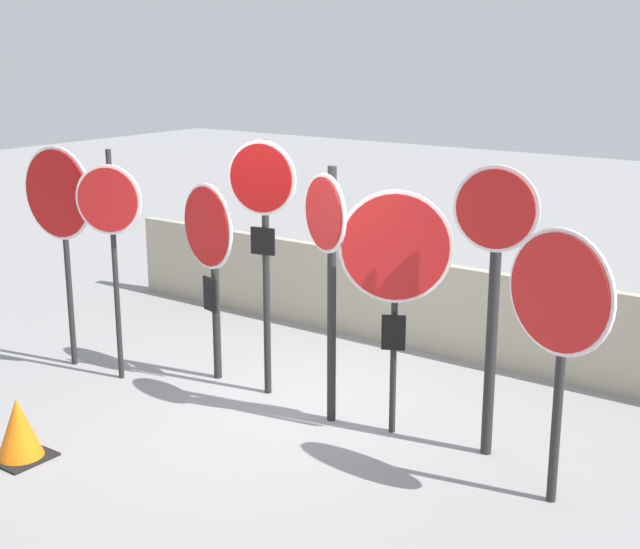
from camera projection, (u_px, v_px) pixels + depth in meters
The scene contains 11 objects.
ground_plane at pixel (286, 412), 8.19m from camera, with size 40.00×40.00×0.00m, color gray.
fence_back at pixel (411, 303), 9.83m from camera, with size 8.20×0.12×1.00m.
stop_sign_0 at pixel (59, 205), 8.94m from camera, with size 0.94×0.14×2.30m.
stop_sign_1 at pixel (110, 217), 8.56m from camera, with size 0.64×0.29×2.31m.
stop_sign_2 at pixel (209, 245), 8.65m from camera, with size 0.81×0.25×1.99m.
stop_sign_3 at pixel (263, 212), 8.16m from camera, with size 0.68×0.18×2.45m.
stop_sign_4 at pixel (328, 248), 7.60m from camera, with size 0.62×0.32×2.29m.
stop_sign_5 at pixel (395, 260), 7.33m from camera, with size 0.86×0.45×2.14m.
stop_sign_6 at pixel (494, 263), 6.93m from camera, with size 0.67×0.20×2.40m.
stop_sign_7 at pixel (559, 311), 6.20m from camera, with size 0.87×0.32×2.07m.
traffic_cone_0 at pixel (19, 429), 7.22m from camera, with size 0.45×0.45×0.52m.
Camera 1 is at (4.70, -5.98, 3.30)m, focal length 50.00 mm.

